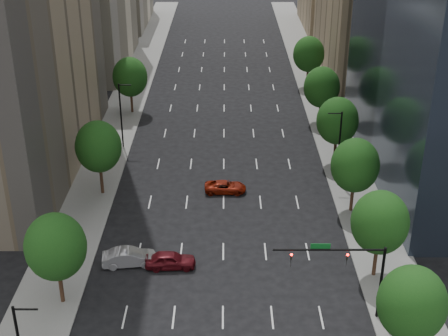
{
  "coord_description": "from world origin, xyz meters",
  "views": [
    {
      "loc": [
        0.19,
        -12.75,
        34.99
      ],
      "look_at": [
        0.07,
        42.43,
        8.0
      ],
      "focal_mm": 50.96,
      "sensor_mm": 36.0,
      "label": 1
    }
  ],
  "objects_px": {
    "traffic_signal": "(353,267)",
    "car_red_far": "(225,187)",
    "car_silver": "(129,257)",
    "car_maroon": "(170,260)"
  },
  "relations": [
    {
      "from": "car_maroon",
      "to": "car_red_far",
      "type": "distance_m",
      "value": 15.99
    },
    {
      "from": "car_red_far",
      "to": "car_silver",
      "type": "bearing_deg",
      "value": 148.77
    },
    {
      "from": "car_maroon",
      "to": "car_silver",
      "type": "distance_m",
      "value": 3.97
    },
    {
      "from": "traffic_signal",
      "to": "car_maroon",
      "type": "xyz_separation_m",
      "value": [
        -15.53,
        7.33,
        -4.36
      ]
    },
    {
      "from": "car_maroon",
      "to": "car_red_far",
      "type": "xyz_separation_m",
      "value": [
        5.2,
        15.12,
        -0.14
      ]
    },
    {
      "from": "traffic_signal",
      "to": "car_silver",
      "type": "height_order",
      "value": "traffic_signal"
    },
    {
      "from": "car_silver",
      "to": "car_red_far",
      "type": "relative_size",
      "value": 1.06
    },
    {
      "from": "traffic_signal",
      "to": "car_silver",
      "type": "xyz_separation_m",
      "value": [
        -19.48,
        7.72,
        -4.33
      ]
    },
    {
      "from": "traffic_signal",
      "to": "car_red_far",
      "type": "bearing_deg",
      "value": 114.71
    },
    {
      "from": "traffic_signal",
      "to": "car_maroon",
      "type": "bearing_deg",
      "value": 154.74
    }
  ]
}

